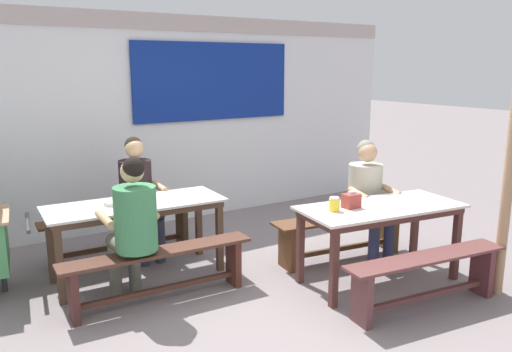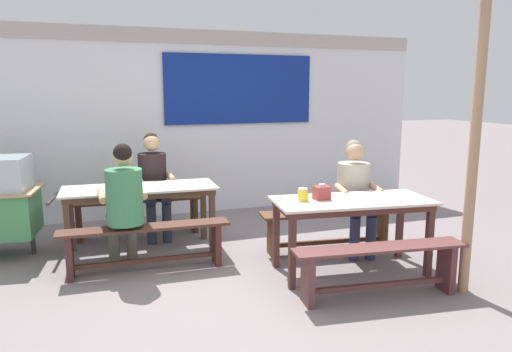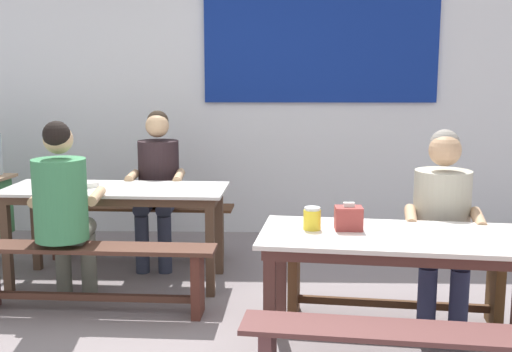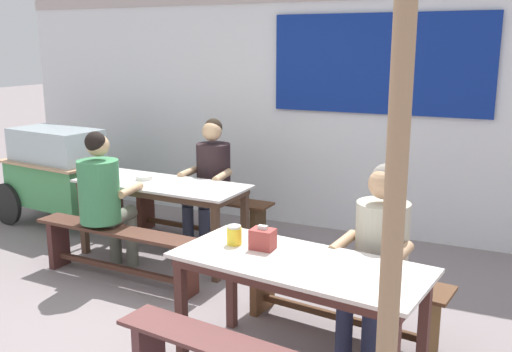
% 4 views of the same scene
% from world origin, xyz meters
% --- Properties ---
extents(ground_plane, '(40.00, 40.00, 0.00)m').
position_xyz_m(ground_plane, '(0.00, 0.00, 0.00)').
color(ground_plane, gray).
extents(backdrop_wall, '(7.40, 0.23, 2.61)m').
position_xyz_m(backdrop_wall, '(0.02, 2.64, 1.38)').
color(backdrop_wall, silver).
rests_on(backdrop_wall, ground_plane).
extents(dining_table_far, '(1.67, 0.70, 0.74)m').
position_xyz_m(dining_table_far, '(-0.79, 1.07, 0.66)').
color(dining_table_far, silver).
rests_on(dining_table_far, ground_plane).
extents(dining_table_near, '(1.60, 0.86, 0.74)m').
position_xyz_m(dining_table_near, '(1.08, -0.24, 0.66)').
color(dining_table_near, silver).
rests_on(dining_table_near, ground_plane).
extents(bench_far_back, '(1.64, 0.35, 0.46)m').
position_xyz_m(bench_far_back, '(-0.77, 1.68, 0.30)').
color(bench_far_back, '#50311C').
rests_on(bench_far_back, ground_plane).
extents(bench_far_front, '(1.67, 0.31, 0.46)m').
position_xyz_m(bench_far_front, '(-0.82, 0.45, 0.31)').
color(bench_far_front, '#4F2F23').
rests_on(bench_far_front, ground_plane).
extents(bench_near_back, '(1.54, 0.50, 0.46)m').
position_xyz_m(bench_near_back, '(1.16, 0.38, 0.31)').
color(bench_near_back, brown).
rests_on(bench_near_back, ground_plane).
extents(bench_near_front, '(1.56, 0.44, 0.46)m').
position_xyz_m(bench_near_front, '(1.01, -0.85, 0.30)').
color(bench_near_front, brown).
rests_on(bench_near_front, ground_plane).
extents(person_right_near_table, '(0.51, 0.57, 1.25)m').
position_xyz_m(person_right_near_table, '(1.43, 0.28, 0.71)').
color(person_right_near_table, '#2F3353').
rests_on(person_right_near_table, ground_plane).
extents(person_left_back_turned, '(0.47, 0.54, 1.29)m').
position_xyz_m(person_left_back_turned, '(-1.01, 0.51, 0.73)').
color(person_left_back_turned, '#636658').
rests_on(person_left_back_turned, ground_plane).
extents(person_center_facing, '(0.46, 0.61, 1.27)m').
position_xyz_m(person_center_facing, '(-0.58, 1.60, 0.72)').
color(person_center_facing, '#30364B').
rests_on(person_center_facing, ground_plane).
extents(tissue_box, '(0.15, 0.11, 0.15)m').
position_xyz_m(tissue_box, '(0.80, -0.14, 0.80)').
color(tissue_box, '#A03B36').
rests_on(tissue_box, dining_table_near).
extents(condiment_jar, '(0.10, 0.10, 0.13)m').
position_xyz_m(condiment_jar, '(0.60, -0.14, 0.80)').
color(condiment_jar, yellow).
rests_on(condiment_jar, dining_table_near).
extents(soup_bowl, '(0.15, 0.15, 0.04)m').
position_xyz_m(soup_bowl, '(-1.01, 1.10, 0.75)').
color(soup_bowl, silver).
rests_on(soup_bowl, dining_table_far).
extents(wooden_support_post, '(0.09, 0.09, 2.56)m').
position_xyz_m(wooden_support_post, '(1.78, -1.01, 1.28)').
color(wooden_support_post, tan).
rests_on(wooden_support_post, ground_plane).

